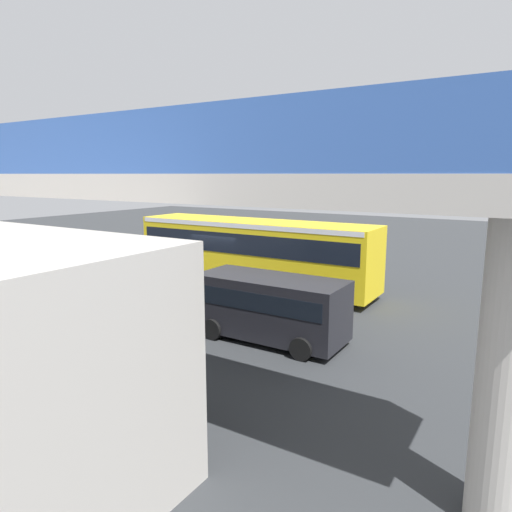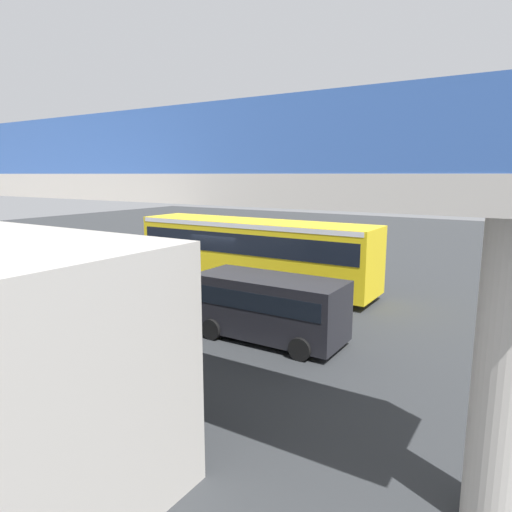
% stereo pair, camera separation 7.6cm
% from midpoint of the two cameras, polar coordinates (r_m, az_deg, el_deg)
% --- Properties ---
extents(ground, '(80.00, 80.00, 0.00)m').
position_cam_midpoint_polar(ground, '(21.95, -3.66, -3.65)').
color(ground, '#2D3033').
extents(city_bus, '(11.54, 2.85, 3.15)m').
position_cam_midpoint_polar(city_bus, '(21.05, -0.16, 1.01)').
color(city_bus, yellow).
rests_on(city_bus, ground).
extents(parked_van, '(4.80, 2.17, 2.05)m').
position_cam_midpoint_polar(parked_van, '(14.56, 1.89, -6.02)').
color(parked_van, black).
rests_on(parked_van, ground).
extents(bicycle_orange, '(1.77, 0.44, 0.96)m').
position_cam_midpoint_polar(bicycle_orange, '(24.66, -20.81, -1.87)').
color(bicycle_orange, black).
rests_on(bicycle_orange, ground).
extents(pedestrian, '(0.38, 0.38, 1.79)m').
position_cam_midpoint_polar(pedestrian, '(20.59, -15.62, -2.41)').
color(pedestrian, '#2D2D38').
rests_on(pedestrian, ground).
extents(lane_dash_leftmost, '(2.00, 0.20, 0.01)m').
position_cam_midpoint_polar(lane_dash_leftmost, '(22.00, 8.48, -3.70)').
color(lane_dash_leftmost, silver).
rests_on(lane_dash_leftmost, ground).
extents(lane_dash_left, '(2.00, 0.20, 0.01)m').
position_cam_midpoint_polar(lane_dash_left, '(23.84, -0.36, -2.51)').
color(lane_dash_left, silver).
rests_on(lane_dash_left, ground).
extents(lane_dash_centre, '(2.00, 0.20, 0.01)m').
position_cam_midpoint_polar(lane_dash_centre, '(26.16, -7.77, -1.45)').
color(lane_dash_centre, silver).
rests_on(lane_dash_centre, ground).
extents(pedestrian_overpass, '(26.63, 2.60, 6.36)m').
position_cam_midpoint_polar(pedestrian_overpass, '(14.41, -28.30, 6.64)').
color(pedestrian_overpass, '#B2ADA5').
rests_on(pedestrian_overpass, ground).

